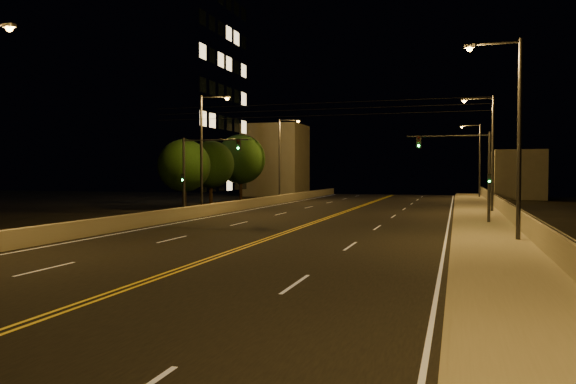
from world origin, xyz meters
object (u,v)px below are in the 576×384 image
(traffic_signal_left, at_px, (197,167))
(tree_1, at_px, (211,164))
(traffic_signal_right, at_px, (472,167))
(building_tower, at_px, (135,82))
(streetlight_2, at_px, (489,147))
(streetlight_5, at_px, (205,146))
(streetlight_6, at_px, (282,154))
(tree_0, at_px, (184,166))
(tree_2, at_px, (241,159))
(streetlight_1, at_px, (513,127))
(streetlight_3, at_px, (478,156))

(traffic_signal_left, bearing_deg, tree_1, 111.48)
(traffic_signal_right, bearing_deg, building_tower, 147.87)
(traffic_signal_left, relative_size, tree_1, 0.88)
(streetlight_2, xyz_separation_m, tree_1, (-26.87, 5.91, -1.23))
(streetlight_5, relative_size, streetlight_6, 1.00)
(streetlight_6, height_order, traffic_signal_right, streetlight_6)
(traffic_signal_left, height_order, building_tower, building_tower)
(tree_0, relative_size, tree_2, 0.81)
(streetlight_5, xyz_separation_m, building_tower, (-19.12, 20.74, 9.11))
(streetlight_2, distance_m, building_tower, 43.79)
(traffic_signal_right, height_order, tree_0, tree_0)
(traffic_signal_right, relative_size, building_tower, 0.19)
(streetlight_2, distance_m, streetlight_5, 22.57)
(streetlight_1, distance_m, streetlight_5, 25.04)
(streetlight_1, xyz_separation_m, tree_0, (-25.47, 17.22, -1.46))
(streetlight_6, bearing_deg, tree_0, -104.14)
(streetlight_3, distance_m, traffic_signal_right, 37.56)
(tree_1, bearing_deg, streetlight_2, -12.40)
(building_tower, bearing_deg, streetlight_6, -1.50)
(streetlight_5, relative_size, traffic_signal_left, 1.61)
(streetlight_3, relative_size, traffic_signal_right, 1.61)
(streetlight_5, height_order, streetlight_6, same)
(streetlight_5, relative_size, traffic_signal_right, 1.61)
(streetlight_3, relative_size, traffic_signal_left, 1.61)
(building_tower, bearing_deg, traffic_signal_left, -50.39)
(streetlight_5, bearing_deg, streetlight_3, 57.53)
(streetlight_2, height_order, streetlight_6, same)
(streetlight_1, bearing_deg, tree_2, 128.53)
(streetlight_2, bearing_deg, streetlight_6, 148.36)
(streetlight_5, bearing_deg, streetlight_1, -31.02)
(streetlight_2, xyz_separation_m, streetlight_5, (-21.46, -7.02, 0.00))
(streetlight_1, height_order, streetlight_2, same)
(tree_1, bearing_deg, streetlight_5, -67.27)
(streetlight_1, height_order, tree_0, streetlight_1)
(streetlight_2, relative_size, traffic_signal_left, 1.61)
(building_tower, xyz_separation_m, tree_0, (15.11, -16.42, -10.57))
(streetlight_3, distance_m, building_tower, 43.57)
(tree_0, bearing_deg, traffic_signal_left, -57.41)
(streetlight_5, bearing_deg, tree_0, 132.91)
(streetlight_3, distance_m, tree_2, 29.67)
(streetlight_1, relative_size, building_tower, 0.31)
(traffic_signal_left, distance_m, tree_0, 9.60)
(tree_2, bearing_deg, streetlight_6, -1.42)
(traffic_signal_right, xyz_separation_m, building_tower, (-39.02, 24.50, 10.80))
(traffic_signal_right, height_order, tree_1, tree_1)
(streetlight_3, bearing_deg, streetlight_2, -90.00)
(streetlight_6, relative_size, tree_2, 1.21)
(streetlight_3, height_order, tree_1, streetlight_3)
(streetlight_6, bearing_deg, streetlight_3, 32.15)
(streetlight_2, relative_size, streetlight_3, 1.00)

